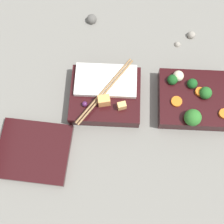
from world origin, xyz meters
TOP-DOWN VIEW (x-y plane):
  - ground_plane at (0.00, 0.00)m, footprint 3.00×3.00m
  - bento_tray_vegetable at (-0.10, -0.01)m, footprint 0.18×0.16m
  - bento_tray_rice at (0.13, -0.01)m, footprint 0.18×0.19m
  - bento_lid at (0.30, 0.14)m, footprint 0.19×0.16m
  - pebble_1 at (0.18, -0.25)m, footprint 0.03×0.03m
  - pebble_2 at (-0.07, -0.18)m, footprint 0.02×0.02m
  - pebble_3 at (-0.11, -0.21)m, footprint 0.02×0.02m

SIDE VIEW (x-z plane):
  - ground_plane at x=0.00m, z-range 0.00..0.00m
  - pebble_2 at x=-0.07m, z-range 0.00..0.01m
  - pebble_3 at x=-0.11m, z-range -0.01..0.02m
  - pebble_1 at x=0.18m, z-range -0.01..0.02m
  - bento_lid at x=0.30m, z-range 0.00..0.02m
  - bento_tray_vegetable at x=-0.10m, z-range -0.01..0.06m
  - bento_tray_rice at x=0.13m, z-range -0.01..0.06m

